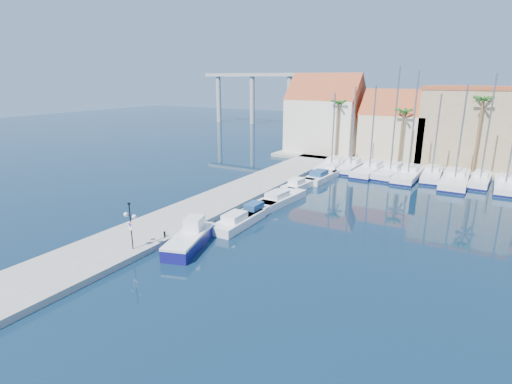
# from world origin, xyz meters

# --- Properties ---
(ground) EXTENTS (260.00, 260.00, 0.00)m
(ground) POSITION_xyz_m (0.00, 0.00, 0.00)
(ground) COLOR black
(ground) RESTS_ON ground
(quay_west) EXTENTS (6.00, 77.00, 0.50)m
(quay_west) POSITION_xyz_m (-9.00, 13.50, 0.25)
(quay_west) COLOR gray
(quay_west) RESTS_ON ground
(shore_north) EXTENTS (54.00, 16.00, 0.50)m
(shore_north) POSITION_xyz_m (10.00, 48.00, 0.25)
(shore_north) COLOR gray
(shore_north) RESTS_ON ground
(lamp_post) EXTENTS (1.27, 0.39, 3.73)m
(lamp_post) POSITION_xyz_m (-7.00, -0.76, 2.95)
(lamp_post) COLOR black
(lamp_post) RESTS_ON quay_west
(bollard) EXTENTS (0.18, 0.18, 0.45)m
(bollard) POSITION_xyz_m (-6.60, 2.32, 0.72)
(bollard) COLOR black
(bollard) RESTS_ON quay_west
(fishing_boat) EXTENTS (3.81, 6.55, 2.17)m
(fishing_boat) POSITION_xyz_m (-4.21, 2.66, 0.72)
(fishing_boat) COLOR #110F58
(fishing_boat) RESTS_ON ground
(motorboat_west_0) EXTENTS (2.21, 6.63, 1.40)m
(motorboat_west_0) POSITION_xyz_m (-3.44, 8.55, 0.51)
(motorboat_west_0) COLOR white
(motorboat_west_0) RESTS_ON ground
(motorboat_west_1) EXTENTS (1.87, 5.56, 1.40)m
(motorboat_west_1) POSITION_xyz_m (-3.47, 11.98, 0.51)
(motorboat_west_1) COLOR white
(motorboat_west_1) RESTS_ON ground
(motorboat_west_2) EXTENTS (2.98, 7.46, 1.40)m
(motorboat_west_2) POSITION_xyz_m (-3.35, 16.91, 0.51)
(motorboat_west_2) COLOR white
(motorboat_west_2) RESTS_ON ground
(motorboat_west_3) EXTENTS (2.30, 6.00, 1.40)m
(motorboat_west_3) POSITION_xyz_m (-3.98, 23.07, 0.51)
(motorboat_west_3) COLOR white
(motorboat_west_3) RESTS_ON ground
(motorboat_west_4) EXTENTS (2.74, 7.37, 1.40)m
(motorboat_west_4) POSITION_xyz_m (-3.28, 28.61, 0.51)
(motorboat_west_4) COLOR white
(motorboat_west_4) RESTS_ON ground
(motorboat_west_5) EXTENTS (2.55, 6.43, 1.40)m
(motorboat_west_5) POSITION_xyz_m (-3.29, 33.34, 0.51)
(motorboat_west_5) COLOR white
(motorboat_west_5) RESTS_ON ground
(motorboat_west_6) EXTENTS (2.20, 6.80, 1.40)m
(motorboat_west_6) POSITION_xyz_m (-3.72, 38.14, 0.51)
(motorboat_west_6) COLOR white
(motorboat_west_6) RESTS_ON ground
(sailboat_0) EXTENTS (3.73, 10.86, 11.12)m
(sailboat_0) POSITION_xyz_m (-4.25, 35.75, 0.56)
(sailboat_0) COLOR white
(sailboat_0) RESTS_ON ground
(sailboat_1) EXTENTS (2.35, 8.70, 11.98)m
(sailboat_1) POSITION_xyz_m (-1.56, 36.49, 0.60)
(sailboat_1) COLOR white
(sailboat_1) RESTS_ON ground
(sailboat_2) EXTENTS (3.26, 10.49, 12.18)m
(sailboat_2) POSITION_xyz_m (1.39, 36.04, 0.57)
(sailboat_2) COLOR white
(sailboat_2) RESTS_ON ground
(sailboat_3) EXTENTS (3.41, 9.96, 14.66)m
(sailboat_3) POSITION_xyz_m (4.22, 36.18, 0.62)
(sailboat_3) COLOR white
(sailboat_3) RESTS_ON ground
(sailboat_4) EXTENTS (2.90, 10.36, 14.02)m
(sailboat_4) POSITION_xyz_m (6.67, 35.56, 0.60)
(sailboat_4) COLOR white
(sailboat_4) RESTS_ON ground
(sailboat_5) EXTENTS (2.83, 8.96, 11.19)m
(sailboat_5) POSITION_xyz_m (9.39, 36.90, 0.58)
(sailboat_5) COLOR white
(sailboat_5) RESTS_ON ground
(sailboat_6) EXTENTS (3.17, 11.68, 12.39)m
(sailboat_6) POSITION_xyz_m (12.32, 35.82, 0.56)
(sailboat_6) COLOR white
(sailboat_6) RESTS_ON ground
(sailboat_7) EXTENTS (2.61, 8.33, 13.69)m
(sailboat_7) POSITION_xyz_m (15.16, 36.96, 0.64)
(sailboat_7) COLOR white
(sailboat_7) RESTS_ON ground
(sailboat_8) EXTENTS (2.48, 9.26, 12.07)m
(sailboat_8) POSITION_xyz_m (17.88, 35.82, 0.59)
(sailboat_8) COLOR white
(sailboat_8) RESTS_ON ground
(building_0) EXTENTS (12.30, 9.00, 13.50)m
(building_0) POSITION_xyz_m (-10.00, 47.00, 6.52)
(building_0) COLOR beige
(building_0) RESTS_ON shore_north
(building_1) EXTENTS (10.30, 8.00, 11.00)m
(building_1) POSITION_xyz_m (2.00, 47.00, 5.30)
(building_1) COLOR beige
(building_1) RESTS_ON shore_north
(building_2) EXTENTS (14.20, 10.20, 11.50)m
(building_2) POSITION_xyz_m (13.00, 48.00, 6.26)
(building_2) COLOR #987F5D
(building_2) RESTS_ON shore_north
(palm_0) EXTENTS (2.60, 2.60, 10.15)m
(palm_0) POSITION_xyz_m (-6.00, 42.00, 9.08)
(palm_0) COLOR brown
(palm_0) RESTS_ON shore_north
(palm_1) EXTENTS (2.60, 2.60, 9.15)m
(palm_1) POSITION_xyz_m (4.00, 42.00, 8.14)
(palm_1) COLOR brown
(palm_1) RESTS_ON shore_north
(palm_2) EXTENTS (2.60, 2.60, 11.15)m
(palm_2) POSITION_xyz_m (14.00, 42.00, 10.02)
(palm_2) COLOR brown
(palm_2) RESTS_ON shore_north
(viaduct) EXTENTS (48.00, 2.20, 14.45)m
(viaduct) POSITION_xyz_m (-39.07, 82.00, 10.25)
(viaduct) COLOR #9E9E99
(viaduct) RESTS_ON ground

